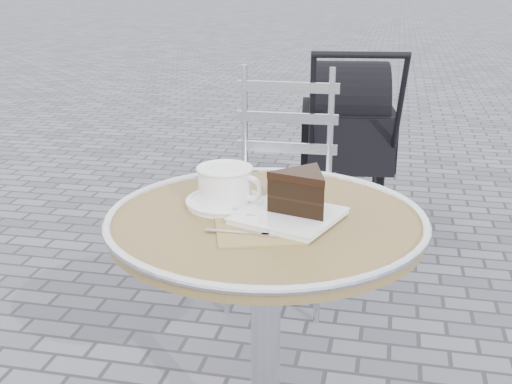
% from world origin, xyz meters
% --- Properties ---
extents(cafe_table, '(0.72, 0.72, 0.74)m').
position_xyz_m(cafe_table, '(0.00, 0.00, 0.57)').
color(cafe_table, silver).
rests_on(cafe_table, ground).
extents(cappuccino_set, '(0.19, 0.19, 0.09)m').
position_xyz_m(cappuccino_set, '(-0.11, 0.05, 0.77)').
color(cappuccino_set, white).
rests_on(cappuccino_set, cafe_table).
extents(cake_plate_set, '(0.32, 0.31, 0.11)m').
position_xyz_m(cake_plate_set, '(0.07, 0.00, 0.78)').
color(cake_plate_set, '#947951').
rests_on(cake_plate_set, cafe_table).
extents(bistro_chair, '(0.41, 0.41, 0.90)m').
position_xyz_m(bistro_chair, '(-0.14, 1.08, 0.56)').
color(bistro_chair, silver).
rests_on(bistro_chair, ground).
extents(baby_stroller, '(0.53, 0.96, 0.95)m').
position_xyz_m(baby_stroller, '(0.05, 1.83, 0.43)').
color(baby_stroller, black).
rests_on(baby_stroller, ground).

